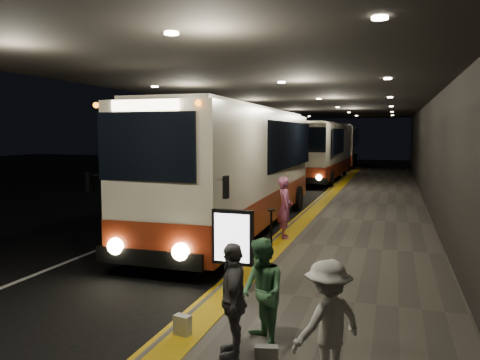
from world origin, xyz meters
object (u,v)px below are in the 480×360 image
Objects in this scene: passenger_waiting_grey at (233,300)px; bag_plain at (183,325)px; passenger_boarding at (285,208)px; info_sign at (233,239)px; bag_polka at (266,360)px; coach_main at (239,173)px; stanchion_post at (271,235)px; coach_second at (322,154)px; coach_third at (340,147)px; passenger_waiting_white at (328,323)px; passenger_waiting_green at (262,292)px.

passenger_waiting_grey is 5.05× the size of bag_plain.
passenger_boarding is 5.10m from info_sign.
passenger_waiting_grey is (0.92, -7.14, -0.10)m from passenger_boarding.
bag_polka is (0.54, -0.30, -0.60)m from passenger_waiting_grey.
bag_plain is (-0.92, 0.36, -0.62)m from passenger_waiting_grey.
passenger_boarding is at bearing -41.70° from coach_main.
passenger_boarding is 2.32m from stanchion_post.
passenger_boarding is 6.82m from bag_plain.
coach_second is 0.98× the size of coach_third.
coach_second reaches higher than passenger_waiting_white.
passenger_waiting_white is 1.32m from passenger_waiting_grey.
stanchion_post is (0.19, 4.48, 0.43)m from bag_plain.
coach_third is 7.40× the size of info_sign.
info_sign is (-0.99, 1.60, 0.34)m from passenger_waiting_green.
passenger_waiting_green reaches higher than passenger_waiting_white.
coach_second is 33.41× the size of bag_polka.
bag_plain is at bearing 162.28° from passenger_boarding.
passenger_waiting_grey is (2.58, -25.38, -0.84)m from coach_second.
passenger_boarding is at bearing 94.82° from stanchion_post.
passenger_waiting_white is at bearing -68.64° from stanchion_post.
stanchion_post is at bearing 87.53° from bag_plain.
stanchion_post is (-2.02, 5.16, -0.17)m from passenger_waiting_white.
passenger_waiting_green is (2.84, -24.93, -0.86)m from coach_second.
bag_polka is 2.82m from info_sign.
coach_second reaches higher than bag_plain.
passenger_boarding reaches higher than info_sign.
coach_second is 7.80× the size of passenger_waiting_white.
stanchion_post is (-0.01, 2.80, -0.51)m from info_sign.
coach_third is 7.98× the size of passenger_waiting_white.
info_sign is (0.20, -5.09, 0.22)m from passenger_boarding.
passenger_waiting_green is 0.99m from bag_polka.
info_sign is (2.09, -6.68, -0.58)m from coach_main.
stanchion_post is at bearing -117.47° from passenger_waiting_white.
coach_third is (-0.04, 30.24, -0.03)m from coach_main.
coach_main reaches higher than coach_second.
passenger_waiting_white is at bearing -67.28° from coach_main.
passenger_waiting_green is at bearing -57.22° from info_sign.
coach_second is (0.23, 16.65, -0.06)m from coach_main.
coach_third is 38.68m from bag_plain.
info_sign is (-1.26, 2.35, 0.92)m from bag_polka.
passenger_waiting_green is 4.51m from stanchion_post.
coach_second is at bearing -92.63° from coach_third.
bag_polka is at bearing 173.40° from passenger_boarding.
coach_third is 36.99m from info_sign.
bag_polka is (3.12, -25.68, -1.44)m from coach_second.
coach_third is at bearing 88.41° from coach_main.
stanchion_post is at bearing 156.58° from passenger_waiting_green.
bag_plain is (-1.19, -0.09, -0.61)m from passenger_waiting_green.
coach_third is 34.20× the size of bag_polka.
coach_second is 25.11m from bag_plain.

